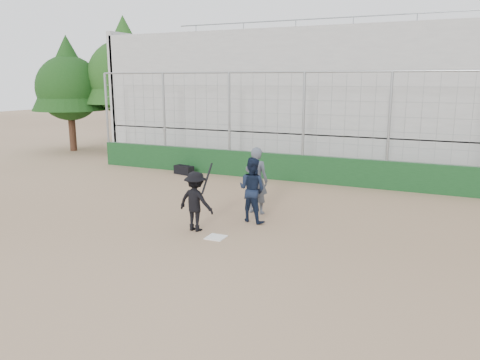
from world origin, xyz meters
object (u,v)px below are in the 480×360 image
at_px(batter_at_plate, 196,201).
at_px(umpire, 256,184).
at_px(catcher_crouched, 252,200).
at_px(equipment_bag, 184,170).

height_order(batter_at_plate, umpire, umpire).
height_order(batter_at_plate, catcher_crouched, batter_at_plate).
bearing_deg(batter_at_plate, umpire, 69.37).
xyz_separation_m(catcher_crouched, equipment_bag, (-5.01, 4.81, -0.41)).
xyz_separation_m(batter_at_plate, equipment_bag, (-4.01, 6.06, -0.58)).
bearing_deg(catcher_crouched, umpire, 104.40).
bearing_deg(equipment_bag, catcher_crouched, -43.85).
bearing_deg(equipment_bag, umpire, -39.75).
relative_size(catcher_crouched, equipment_bag, 1.33).
distance_m(batter_at_plate, equipment_bag, 7.29).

